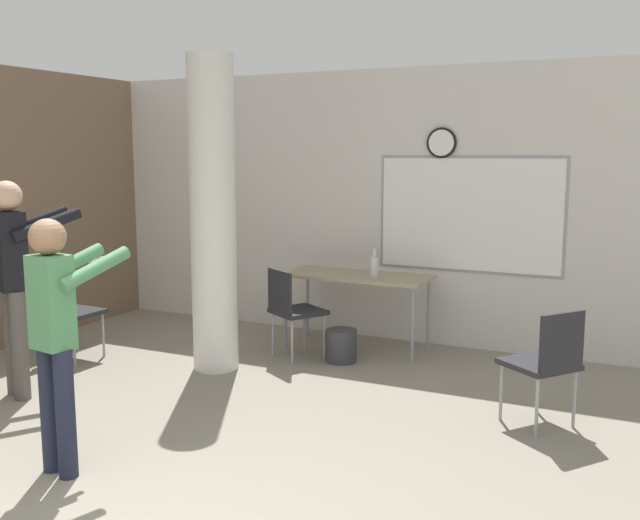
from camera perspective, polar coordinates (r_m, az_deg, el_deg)
name	(u,v)px	position (r m, az deg, el deg)	size (l,w,h in m)	color
wall_back	(403,207)	(7.43, 6.64, 4.25)	(8.00, 0.15, 2.80)	silver
support_pillar	(213,216)	(6.41, -8.56, 3.52)	(0.41, 0.41, 2.80)	silver
folding_table	(357,280)	(7.09, 2.94, -1.64)	(1.46, 0.63, 0.76)	tan
bottle_on_table	(374,266)	(6.94, 4.35, -0.48)	(0.08, 0.08, 0.28)	silver
waste_bin	(341,346)	(6.76, 1.72, -6.86)	(0.29, 0.29, 0.31)	#38383D
chair_by_left_wall	(68,306)	(7.21, -19.48, -3.47)	(0.46, 0.46, 0.87)	#232328
chair_table_left	(292,306)	(6.79, -2.27, -3.71)	(0.60, 0.60, 0.87)	#232328
chair_mid_room	(547,359)	(5.35, 17.67, -7.52)	(0.62, 0.62, 0.87)	#232328
person_watching_back	(15,272)	(6.14, -23.22, -0.85)	(0.57, 0.70, 1.74)	#514C47
person_playing_front	(56,326)	(4.58, -20.34, -4.96)	(0.42, 0.64, 1.58)	#1E2338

